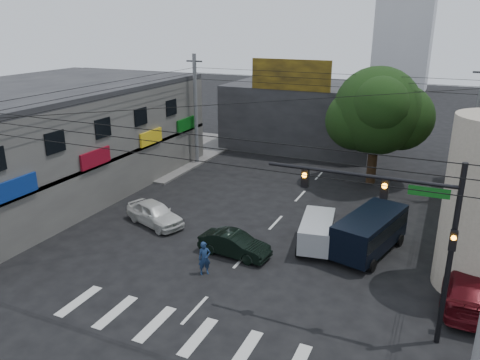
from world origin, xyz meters
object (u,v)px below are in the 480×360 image
Objects in this scene: utility_pole_far_left at (196,110)px; utility_pole_far_right at (475,134)px; street_tree at (377,111)px; silver_minivan at (317,234)px; traffic_officer at (204,258)px; white_compact at (155,213)px; dark_sedan at (235,244)px; maroon_sedan at (467,287)px; navy_van at (370,234)px; traffic_gantry at (405,219)px.

utility_pole_far_right is (21.00, 0.00, 0.00)m from utility_pole_far_left.
street_tree is 13.07m from silver_minivan.
white_compact is at bearing 102.05° from traffic_officer.
white_compact is (-10.58, -13.21, -4.76)m from street_tree.
white_compact is at bearing -128.68° from street_tree.
utility_pole_far_right is 20.20m from traffic_officer.
maroon_sedan reaches higher than dark_sedan.
white_compact is 9.76m from silver_minivan.
navy_van is at bearing -81.12° from street_tree.
dark_sedan is (9.96, -13.81, -3.97)m from utility_pole_far_left.
navy_van is 8.84m from traffic_officer.
utility_pole_far_right is 13.92m from silver_minivan.
traffic_gantry is at bearing -48.09° from traffic_officer.
utility_pole_far_right reaches higher than traffic_officer.
traffic_officer is at bearing -59.68° from utility_pole_far_left.
traffic_gantry is 5.91m from maroon_sedan.
street_tree reaches higher than navy_van.
maroon_sedan is (0.00, -13.65, -3.83)m from utility_pole_far_right.
utility_pole_far_left and utility_pole_far_right have the same top height.
utility_pole_far_left is 2.34× the size of dark_sedan.
dark_sedan is (-11.04, -13.81, -3.97)m from utility_pole_far_right.
traffic_gantry is 1.27× the size of navy_van.
utility_pole_far_right is at bearing -8.75° from street_tree.
utility_pole_far_right reaches higher than white_compact.
white_compact reaches higher than dark_sedan.
traffic_officer is (5.52, -3.93, 0.13)m from white_compact.
traffic_gantry reaches higher than dark_sedan.
navy_van is at bearing 107.43° from traffic_gantry.
utility_pole_far_right is at bearing -34.01° from white_compact.
white_compact is at bearing 86.88° from silver_minivan.
maroon_sedan is 7.77m from silver_minivan.
traffic_officer is (-5.06, -17.14, -4.63)m from street_tree.
utility_pole_far_left is 1.00× the size of utility_pole_far_right.
traffic_officer is (-0.52, -2.32, 0.21)m from dark_sedan.
street_tree is 0.95× the size of utility_pole_far_right.
dark_sedan is at bearing -107.04° from street_tree.
navy_van is at bearing -57.76° from dark_sedan.
utility_pole_far_right reaches higher than maroon_sedan.
maroon_sedan is at bearing -30.37° from traffic_officer.
silver_minivan is at bearing -19.61° from maroon_sedan.
white_compact is at bearing 80.46° from dark_sedan.
utility_pole_far_right reaches higher than street_tree.
dark_sedan is (-8.36, 3.19, -4.20)m from traffic_gantry.
traffic_officer is at bearing 130.60° from silver_minivan.
maroon_sedan is (21.00, -13.65, -3.83)m from utility_pole_far_left.
traffic_officer is at bearing 143.53° from navy_van.
utility_pole_far_left is 21.00m from utility_pole_far_right.
silver_minivan is at bearing -123.39° from utility_pole_far_right.
street_tree is 17.58m from white_compact.
traffic_gantry reaches higher than navy_van.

